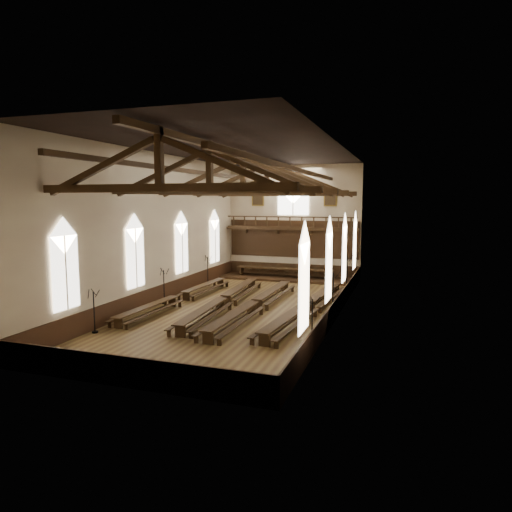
# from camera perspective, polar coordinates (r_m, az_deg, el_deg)

# --- Properties ---
(ground) EXTENTS (26.00, 26.00, 0.00)m
(ground) POSITION_cam_1_polar(r_m,az_deg,el_deg) (29.33, -1.57, -6.61)
(ground) COLOR brown
(ground) RESTS_ON ground
(room_walls) EXTENTS (26.00, 26.00, 26.00)m
(room_walls) POSITION_cam_1_polar(r_m,az_deg,el_deg) (28.51, -1.61, 6.11)
(room_walls) COLOR beige
(room_walls) RESTS_ON ground
(wainscot_band) EXTENTS (12.00, 26.00, 1.20)m
(wainscot_band) POSITION_cam_1_polar(r_m,az_deg,el_deg) (29.19, -1.57, -5.47)
(wainscot_band) COLOR #351C10
(wainscot_band) RESTS_ON ground
(side_windows) EXTENTS (11.85, 19.80, 4.50)m
(side_windows) POSITION_cam_1_polar(r_m,az_deg,el_deg) (28.68, -1.60, 0.67)
(side_windows) COLOR white
(side_windows) RESTS_ON room_walls
(end_window) EXTENTS (2.80, 0.12, 3.80)m
(end_window) POSITION_cam_1_polar(r_m,az_deg,el_deg) (40.86, 4.67, 7.43)
(end_window) COLOR white
(end_window) RESTS_ON room_walls
(minstrels_gallery) EXTENTS (11.80, 1.24, 3.70)m
(minstrels_gallery) POSITION_cam_1_polar(r_m,az_deg,el_deg) (40.74, 4.54, 2.76)
(minstrels_gallery) COLOR #31220F
(minstrels_gallery) RESTS_ON room_walls
(portraits) EXTENTS (7.75, 0.09, 1.45)m
(portraits) POSITION_cam_1_polar(r_m,az_deg,el_deg) (40.86, 4.67, 7.25)
(portraits) COLOR brown
(portraits) RESTS_ON room_walls
(roof_trusses) EXTENTS (11.70, 25.70, 2.80)m
(roof_trusses) POSITION_cam_1_polar(r_m,az_deg,el_deg) (28.53, -1.63, 9.64)
(roof_trusses) COLOR #31220F
(roof_trusses) RESTS_ON room_walls
(refectory_row_a) EXTENTS (1.57, 13.61, 0.66)m
(refectory_row_a) POSITION_cam_1_polar(r_m,az_deg,el_deg) (31.13, -9.54, -5.00)
(refectory_row_a) COLOR #31220F
(refectory_row_a) RESTS_ON ground
(refectory_row_b) EXTENTS (1.90, 14.28, 0.73)m
(refectory_row_b) POSITION_cam_1_polar(r_m,az_deg,el_deg) (29.67, -4.09, -5.41)
(refectory_row_b) COLOR #31220F
(refectory_row_b) RESTS_ON ground
(refectory_row_c) EXTENTS (1.58, 14.28, 0.74)m
(refectory_row_c) POSITION_cam_1_polar(r_m,az_deg,el_deg) (28.41, -0.14, -5.94)
(refectory_row_c) COLOR #31220F
(refectory_row_c) RESTS_ON ground
(refectory_row_d) EXTENTS (2.15, 14.50, 0.75)m
(refectory_row_d) POSITION_cam_1_polar(r_m,az_deg,el_deg) (28.10, 6.56, -6.12)
(refectory_row_d) COLOR #31220F
(refectory_row_d) RESTS_ON ground
(dais) EXTENTS (11.40, 2.99, 0.20)m
(dais) POSITION_cam_1_polar(r_m,az_deg,el_deg) (40.08, 3.55, -2.79)
(dais) COLOR #351C10
(dais) RESTS_ON ground
(high_table) EXTENTS (8.59, 1.03, 0.80)m
(high_table) POSITION_cam_1_polar(r_m,az_deg,el_deg) (39.95, 3.56, -1.68)
(high_table) COLOR #31220F
(high_table) RESTS_ON dais
(high_chairs) EXTENTS (7.63, 0.44, 0.97)m
(high_chairs) POSITION_cam_1_polar(r_m,az_deg,el_deg) (40.77, 3.86, -1.73)
(high_chairs) COLOR #31220F
(high_chairs) RESTS_ON dais
(candelabrum_left_near) EXTENTS (0.63, 0.72, 2.33)m
(candelabrum_left_near) POSITION_cam_1_polar(r_m,az_deg,el_deg) (25.43, -19.54, -7.51)
(candelabrum_left_near) COLOR black
(candelabrum_left_near) RESTS_ON ground
(candelabrum_left_mid) EXTENTS (0.72, 0.70, 2.41)m
(candelabrum_left_mid) POSITION_cam_1_polar(r_m,az_deg,el_deg) (31.21, -11.41, -4.54)
(candelabrum_left_mid) COLOR black
(candelabrum_left_mid) RESTS_ON ground
(candelabrum_left_far) EXTENTS (0.72, 0.74, 2.47)m
(candelabrum_left_far) POSITION_cam_1_polar(r_m,az_deg,el_deg) (37.35, -6.04, -2.52)
(candelabrum_left_far) COLOR black
(candelabrum_left_far) RESTS_ON ground
(candelabrum_right_near) EXTENTS (0.70, 0.65, 2.30)m
(candelabrum_right_near) POSITION_cam_1_polar(r_m,az_deg,el_deg) (22.57, 7.02, -9.00)
(candelabrum_right_near) COLOR black
(candelabrum_right_near) RESTS_ON ground
(candelabrum_right_mid) EXTENTS (0.72, 0.81, 2.63)m
(candelabrum_right_mid) POSITION_cam_1_polar(r_m,az_deg,el_deg) (28.64, 9.59, -5.40)
(candelabrum_right_mid) COLOR black
(candelabrum_right_mid) RESTS_ON ground
(candelabrum_right_far) EXTENTS (0.87, 0.81, 2.87)m
(candelabrum_right_far) POSITION_cam_1_polar(r_m,az_deg,el_deg) (35.02, 11.27, -3.05)
(candelabrum_right_far) COLOR black
(candelabrum_right_far) RESTS_ON ground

